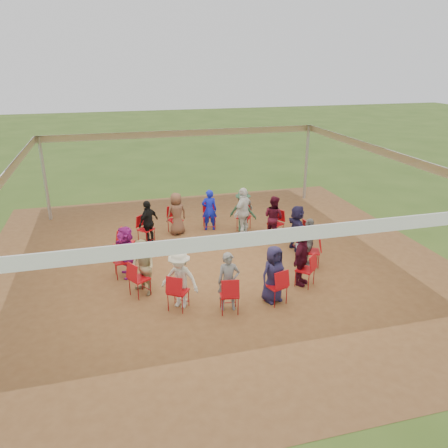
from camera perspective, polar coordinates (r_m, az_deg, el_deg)
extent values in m
plane|color=#375219|center=(12.61, -0.89, -4.95)|extent=(80.00, 80.00, 0.00)
plane|color=brown|center=(12.61, -0.89, -4.92)|extent=(13.00, 13.00, 0.00)
cylinder|color=#B2B2B7|center=(16.67, -22.36, 5.42)|extent=(0.12, 0.12, 3.00)
cylinder|color=#B2B2B7|center=(18.23, 10.70, 7.84)|extent=(0.12, 0.12, 3.00)
plane|color=white|center=(11.62, -0.97, 8.49)|extent=(10.30, 10.30, 0.00)
cube|color=white|center=(6.98, 9.31, -1.34)|extent=(10.30, 0.03, 0.24)
cube|color=white|center=(16.61, -5.35, 11.71)|extent=(10.30, 0.03, 0.24)
cube|color=white|center=(11.58, -26.66, 5.62)|extent=(0.03, 10.30, 0.24)
cube|color=white|center=(13.80, 20.52, 8.65)|extent=(0.03, 10.30, 0.24)
imported|color=slate|center=(12.29, 10.94, -2.42)|extent=(0.69, 0.92, 1.41)
imported|color=#1F1B3E|center=(13.29, 9.52, -0.52)|extent=(0.60, 1.34, 1.41)
imported|color=#410C1B|center=(14.09, 6.49, 0.89)|extent=(0.69, 0.79, 1.41)
imported|color=#284E36|center=(14.57, 2.48, 1.69)|extent=(1.01, 0.88, 1.41)
imported|color=#0E19B0|center=(14.68, -1.93, 1.85)|extent=(0.56, 0.41, 1.41)
imported|color=brown|center=(14.40, -6.21, 1.35)|extent=(0.77, 0.58, 1.41)
imported|color=black|center=(13.76, -9.84, 0.22)|extent=(0.89, 0.88, 1.41)
imported|color=#92197C|center=(11.82, -12.66, -3.52)|extent=(0.60, 1.34, 1.41)
imported|color=tan|center=(10.85, -10.56, -5.63)|extent=(0.69, 0.79, 1.41)
imported|color=beige|center=(10.19, -5.78, -7.19)|extent=(1.01, 0.88, 1.41)
imported|color=slate|center=(10.04, 0.60, -7.55)|extent=(0.56, 0.41, 1.41)
imported|color=#1F1B3E|center=(10.44, 6.47, -6.51)|extent=(0.77, 0.58, 1.41)
imported|color=#410C1B|center=(11.27, 10.07, -4.57)|extent=(0.89, 0.88, 1.41)
imported|color=silver|center=(14.15, 2.57, 1.58)|extent=(1.05, 0.99, 1.63)
torus|color=black|center=(13.44, -3.26, -3.19)|extent=(0.36, 0.36, 0.03)
torus|color=black|center=(13.41, -3.06, -3.24)|extent=(0.28, 0.28, 0.03)
cube|color=#B7B7BC|center=(12.31, 9.89, -2.84)|extent=(0.33, 0.39, 0.02)
cube|color=#B7B7BC|center=(12.28, 10.45, -2.37)|extent=(0.18, 0.33, 0.21)
cube|color=#CCE0FF|center=(12.28, 10.41, -2.37)|extent=(0.15, 0.29, 0.18)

